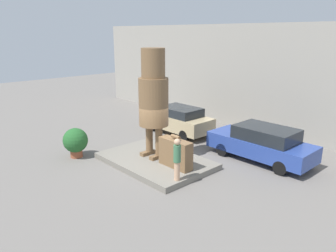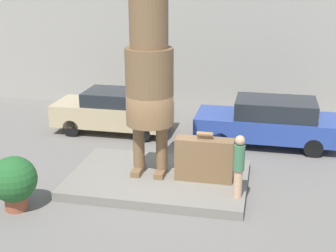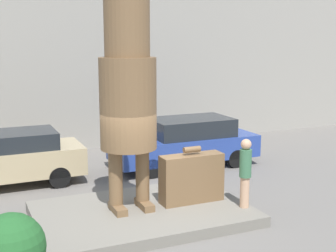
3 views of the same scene
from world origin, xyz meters
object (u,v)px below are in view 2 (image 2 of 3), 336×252
(statue_figure, at_px, (149,76))
(tourist, at_px, (239,164))
(planter_pot, at_px, (14,181))
(parked_car_tan, at_px, (114,110))
(parked_car_blue, at_px, (269,121))
(giant_suitcase, at_px, (204,159))

(statue_figure, distance_m, tourist, 3.28)
(tourist, bearing_deg, planter_pot, -166.17)
(statue_figure, height_order, parked_car_tan, statue_figure)
(parked_car_tan, relative_size, parked_car_blue, 0.88)
(statue_figure, bearing_deg, tourist, -22.05)
(statue_figure, distance_m, parked_car_blue, 5.29)
(tourist, distance_m, planter_pot, 5.51)
(giant_suitcase, bearing_deg, tourist, -41.47)
(statue_figure, xyz_separation_m, planter_pot, (-2.85, -2.32, -2.24))
(giant_suitcase, height_order, parked_car_blue, giant_suitcase)
(tourist, bearing_deg, parked_car_blue, 81.21)
(parked_car_tan, bearing_deg, tourist, 135.18)
(giant_suitcase, xyz_separation_m, tourist, (0.96, -0.85, 0.30))
(statue_figure, relative_size, giant_suitcase, 3.05)
(statue_figure, relative_size, parked_car_blue, 0.99)
(statue_figure, xyz_separation_m, parked_car_blue, (3.21, 3.60, -2.19))
(parked_car_blue, distance_m, planter_pot, 8.47)
(statue_figure, height_order, tourist, statue_figure)
(parked_car_tan, distance_m, parked_car_blue, 5.52)
(giant_suitcase, xyz_separation_m, planter_pot, (-4.38, -2.17, -0.07))
(tourist, xyz_separation_m, parked_car_blue, (0.71, 4.61, -0.32))
(giant_suitcase, xyz_separation_m, parked_car_blue, (1.68, 3.76, -0.01))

